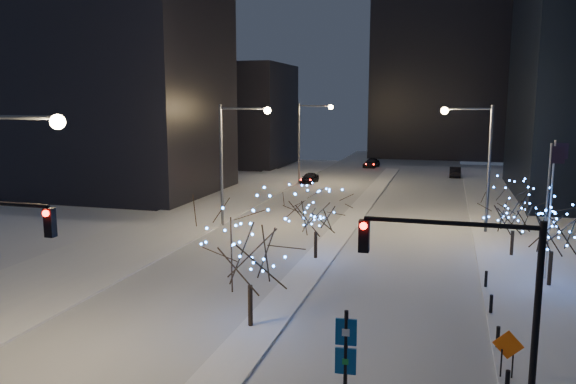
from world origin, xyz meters
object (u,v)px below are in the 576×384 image
(car_far, at_px, (372,163))
(construction_sign, at_px, (508,349))
(street_lamp_east, at_px, (477,151))
(street_lamp_w_mid, at_px, (233,148))
(car_near, at_px, (310,178))
(traffic_signal_east, at_px, (480,293))
(holiday_tree_median_near, at_px, (250,244))
(wayfinding_sign, at_px, (346,355))
(car_mid, at_px, (455,172))
(holiday_tree_plaza_near, at_px, (553,225))
(holiday_tree_median_far, at_px, (316,211))
(holiday_tree_plaza_far, at_px, (514,209))
(street_lamp_w_far, at_px, (307,132))

(car_far, distance_m, construction_sign, 67.96)
(street_lamp_east, bearing_deg, street_lamp_w_mid, -171.04)
(car_near, bearing_deg, traffic_signal_east, -66.43)
(traffic_signal_east, distance_m, holiday_tree_median_near, 11.40)
(wayfinding_sign, bearing_deg, traffic_signal_east, -4.10)
(street_lamp_w_mid, bearing_deg, street_lamp_east, 8.96)
(traffic_signal_east, relative_size, car_far, 1.53)
(traffic_signal_east, relative_size, car_mid, 1.67)
(car_far, xyz_separation_m, holiday_tree_plaza_near, (17.09, -54.58, 2.89))
(car_far, bearing_deg, holiday_tree_plaza_near, -64.70)
(street_lamp_east, height_order, traffic_signal_east, street_lamp_east)
(street_lamp_east, distance_m, holiday_tree_median_far, 15.31)
(holiday_tree_median_near, height_order, holiday_tree_plaza_far, holiday_tree_median_near)
(traffic_signal_east, relative_size, holiday_tree_median_near, 1.13)
(street_lamp_w_far, distance_m, holiday_tree_plaza_near, 41.50)
(street_lamp_w_far, bearing_deg, holiday_tree_plaza_near, -56.98)
(street_lamp_east, relative_size, car_far, 2.18)
(street_lamp_w_mid, relative_size, holiday_tree_plaza_far, 1.91)
(car_near, xyz_separation_m, construction_sign, (19.09, -47.39, 0.59))
(car_far, height_order, holiday_tree_median_far, holiday_tree_median_far)
(street_lamp_east, height_order, car_far, street_lamp_east)
(holiday_tree_median_near, height_order, holiday_tree_plaza_near, holiday_tree_median_near)
(car_mid, height_order, holiday_tree_median_near, holiday_tree_median_near)
(traffic_signal_east, xyz_separation_m, holiday_tree_median_far, (-9.12, 18.09, -1.47))
(car_mid, bearing_deg, traffic_signal_east, 89.92)
(holiday_tree_plaza_far, bearing_deg, wayfinding_sign, -107.99)
(street_lamp_w_far, xyz_separation_m, holiday_tree_median_far, (8.76, -32.92, -3.21))
(holiday_tree_median_far, bearing_deg, construction_sign, -52.71)
(car_mid, bearing_deg, holiday_tree_median_far, 78.41)
(street_lamp_w_far, relative_size, wayfinding_sign, 2.63)
(car_far, bearing_deg, car_mid, -24.65)
(holiday_tree_plaza_far, bearing_deg, traffic_signal_east, -98.43)
(street_lamp_w_far, bearing_deg, car_far, 74.61)
(street_lamp_w_far, bearing_deg, street_lamp_w_mid, -90.00)
(traffic_signal_east, distance_m, holiday_tree_median_far, 20.31)
(construction_sign, bearing_deg, car_mid, 99.88)
(street_lamp_east, relative_size, construction_sign, 5.43)
(car_near, bearing_deg, street_lamp_east, -45.63)
(holiday_tree_median_near, relative_size, holiday_tree_plaza_far, 1.18)
(car_far, xyz_separation_m, construction_sign, (13.77, -66.54, 0.59))
(car_near, xyz_separation_m, wayfinding_sign, (13.79, -51.71, 1.67))
(car_far, bearing_deg, street_lamp_w_far, -97.47)
(car_near, bearing_deg, street_lamp_w_far, -97.30)
(holiday_tree_median_near, distance_m, holiday_tree_median_far, 11.77)
(car_near, relative_size, construction_sign, 2.14)
(traffic_signal_east, bearing_deg, car_far, 99.93)
(street_lamp_w_mid, xyz_separation_m, street_lamp_east, (19.02, 3.00, -0.05))
(street_lamp_w_far, bearing_deg, street_lamp_east, -49.15)
(holiday_tree_median_near, height_order, holiday_tree_median_far, holiday_tree_median_near)
(construction_sign, bearing_deg, street_lamp_w_mid, 140.20)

